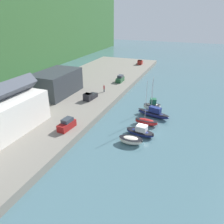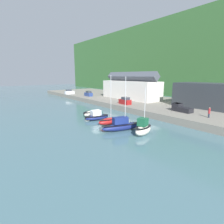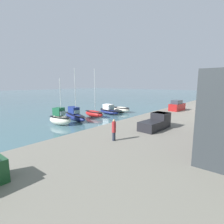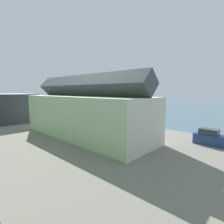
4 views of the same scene
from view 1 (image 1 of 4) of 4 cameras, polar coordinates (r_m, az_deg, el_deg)
The scene contains 13 objects.
ground_plane at distance 46.31m, azimuth 8.36°, elevation -5.50°, with size 320.00×320.00×0.00m, color #476B75.
quay_promenade at distance 56.53m, azimuth -17.46°, elevation 0.22°, with size 137.54×28.57×1.55m.
yacht_club_building at distance 64.37m, azimuth -14.30°, elevation 7.40°, with size 14.59×8.85×6.52m.
moored_boat_0 at distance 42.28m, azimuth 4.93°, elevation -7.31°, with size 2.65×4.71×1.39m.
moored_boat_1 at distance 45.14m, azimuth 7.42°, elevation -5.11°, with size 3.17×6.23×2.25m.
moored_boat_2 at distance 49.39m, azimuth 8.94°, elevation -2.50°, with size 2.19×5.35×10.14m.
moored_boat_3 at distance 53.34m, azimuth 10.78°, elevation -0.29°, with size 3.68×8.34×9.90m.
moored_boat_4 at distance 57.20m, azimuth 10.45°, elevation 1.68°, with size 3.05×4.75×8.08m.
parked_car_0 at distance 74.77m, azimuth 2.14°, elevation 8.63°, with size 4.22×1.85×2.16m.
parked_car_2 at distance 44.87m, azimuth -11.71°, elevation -3.22°, with size 4.34×2.15×2.16m.
pickup_truck_0 at distance 102.35m, azimuth 7.34°, elevation 12.76°, with size 4.93×2.53×1.90m.
pickup_truck_1 at distance 59.25m, azimuth -5.86°, elevation 4.07°, with size 4.85×2.28×1.90m.
person_on_quay at distance 64.65m, azimuth -2.08°, elevation 6.22°, with size 0.40×0.40×2.14m.
Camera 1 is at (-39.26, -8.54, 23.02)m, focal length 35.00 mm.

